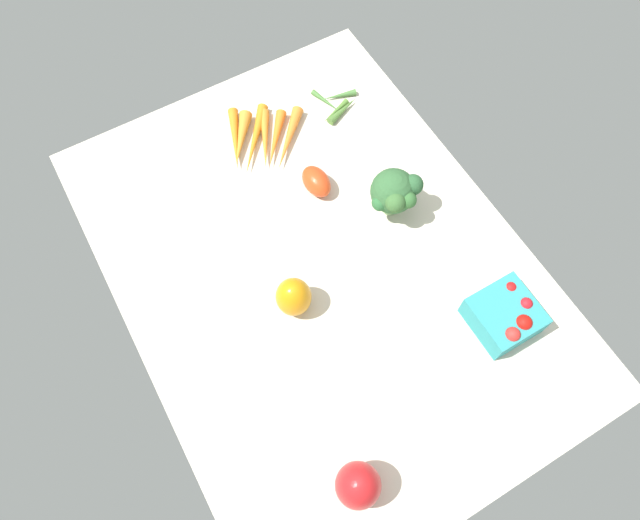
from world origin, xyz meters
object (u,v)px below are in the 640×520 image
at_px(bell_pepper_orange, 294,297).
at_px(carrot_bunch, 260,139).
at_px(broccoli_head, 395,192).
at_px(roma_tomato, 316,181).
at_px(berry_basket, 505,316).
at_px(okra_pile, 338,106).
at_px(bell_pepper_red, 358,485).

distance_m(bell_pepper_orange, carrot_bunch, 0.39).
relative_size(broccoli_head, carrot_bunch, 0.55).
height_order(roma_tomato, broccoli_head, broccoli_head).
relative_size(roma_tomato, berry_basket, 0.68).
height_order(broccoli_head, okra_pile, broccoli_head).
height_order(broccoli_head, berry_basket, broccoli_head).
distance_m(bell_pepper_orange, okra_pile, 0.49).
relative_size(roma_tomato, carrot_bunch, 0.37).
relative_size(berry_basket, okra_pile, 1.03).
distance_m(bell_pepper_red, okra_pile, 0.81).
distance_m(roma_tomato, berry_basket, 0.46).
distance_m(roma_tomato, carrot_bunch, 0.17).
bearing_deg(okra_pile, carrot_bunch, -90.59).
bearing_deg(roma_tomato, okra_pile, -45.83).
bearing_deg(roma_tomato, broccoli_head, -142.39).
relative_size(berry_basket, bell_pepper_red, 1.14).
height_order(berry_basket, okra_pile, berry_basket).
relative_size(roma_tomato, okra_pile, 0.70).
height_order(bell_pepper_red, okra_pile, bell_pepper_red).
bearing_deg(carrot_bunch, berry_basket, 18.66).
bearing_deg(berry_basket, okra_pile, -179.50).
xyz_separation_m(bell_pepper_red, okra_pile, (-0.71, 0.39, -0.04)).
relative_size(bell_pepper_orange, bell_pepper_red, 0.91).
bearing_deg(bell_pepper_orange, okra_pile, 139.48).
height_order(broccoli_head, carrot_bunch, broccoli_head).
height_order(berry_basket, carrot_bunch, berry_basket).
relative_size(bell_pepper_orange, broccoli_head, 0.79).
bearing_deg(berry_basket, broccoli_head, -171.36).
bearing_deg(bell_pepper_red, bell_pepper_orange, 168.54).
distance_m(berry_basket, bell_pepper_red, 0.41).
height_order(roma_tomato, bell_pepper_red, bell_pepper_red).
relative_size(bell_pepper_orange, carrot_bunch, 0.44).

